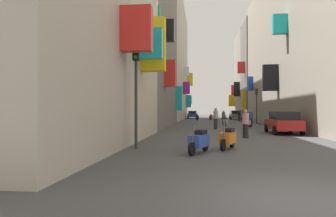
{
  "coord_description": "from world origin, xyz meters",
  "views": [
    {
      "loc": [
        -1.8,
        -5.56,
        1.59
      ],
      "look_at": [
        -6.18,
        32.8,
        1.8
      ],
      "focal_mm": 32.32,
      "sensor_mm": 36.0,
      "label": 1
    }
  ],
  "objects_px": {
    "pedestrian_mid_street": "(251,118)",
    "pedestrian_far_away": "(239,115)",
    "parked_car_blue": "(193,114)",
    "traffic_light_far_corner": "(136,77)",
    "pedestrian_near_left": "(216,118)",
    "pedestrian_crossing": "(246,124)",
    "scooter_black": "(197,117)",
    "scooter_blue": "(199,141)",
    "pedestrian_near_right": "(224,117)",
    "traffic_light_near_corner": "(257,100)",
    "scooter_orange": "(228,138)",
    "parked_car_grey": "(235,115)",
    "scooter_silver": "(226,121)",
    "scooter_red": "(211,117)",
    "scooter_white": "(247,123)",
    "parked_car_red": "(283,122)"
  },
  "relations": [
    {
      "from": "scooter_orange",
      "to": "pedestrian_near_right",
      "type": "height_order",
      "value": "pedestrian_near_right"
    },
    {
      "from": "scooter_silver",
      "to": "scooter_white",
      "type": "bearing_deg",
      "value": -56.3
    },
    {
      "from": "parked_car_grey",
      "to": "scooter_orange",
      "type": "relative_size",
      "value": 2.31
    },
    {
      "from": "scooter_silver",
      "to": "pedestrian_near_left",
      "type": "bearing_deg",
      "value": -103.65
    },
    {
      "from": "scooter_orange",
      "to": "traffic_light_near_corner",
      "type": "xyz_separation_m",
      "value": [
        5.33,
        24.05,
        2.37
      ]
    },
    {
      "from": "parked_car_grey",
      "to": "pedestrian_mid_street",
      "type": "xyz_separation_m",
      "value": [
        -1.03,
        -23.19,
        0.02
      ]
    },
    {
      "from": "pedestrian_crossing",
      "to": "traffic_light_near_corner",
      "type": "relative_size",
      "value": 0.4
    },
    {
      "from": "pedestrian_near_left",
      "to": "pedestrian_mid_street",
      "type": "xyz_separation_m",
      "value": [
        3.51,
        4.14,
        -0.08
      ]
    },
    {
      "from": "scooter_black",
      "to": "scooter_red",
      "type": "distance_m",
      "value": 3.06
    },
    {
      "from": "parked_car_red",
      "to": "scooter_black",
      "type": "height_order",
      "value": "parked_car_red"
    },
    {
      "from": "scooter_black",
      "to": "pedestrian_near_left",
      "type": "relative_size",
      "value": 1.0
    },
    {
      "from": "pedestrian_crossing",
      "to": "scooter_orange",
      "type": "bearing_deg",
      "value": -105.24
    },
    {
      "from": "pedestrian_crossing",
      "to": "traffic_light_far_corner",
      "type": "xyz_separation_m",
      "value": [
        -5.22,
        -5.44,
        2.18
      ]
    },
    {
      "from": "pedestrian_mid_street",
      "to": "pedestrian_far_away",
      "type": "height_order",
      "value": "pedestrian_far_away"
    },
    {
      "from": "pedestrian_crossing",
      "to": "parked_car_red",
      "type": "bearing_deg",
      "value": 48.98
    },
    {
      "from": "parked_car_blue",
      "to": "parked_car_grey",
      "type": "xyz_separation_m",
      "value": [
        7.53,
        -5.15,
        0.03
      ]
    },
    {
      "from": "scooter_black",
      "to": "pedestrian_mid_street",
      "type": "xyz_separation_m",
      "value": [
        5.42,
        -17.41,
        0.35
      ]
    },
    {
      "from": "scooter_blue",
      "to": "pedestrian_near_left",
      "type": "distance_m",
      "value": 14.49
    },
    {
      "from": "parked_car_blue",
      "to": "parked_car_red",
      "type": "xyz_separation_m",
      "value": [
        7.33,
        -36.9,
        0.01
      ]
    },
    {
      "from": "scooter_silver",
      "to": "traffic_light_far_corner",
      "type": "xyz_separation_m",
      "value": [
        -5.06,
        -18.23,
        2.53
      ]
    },
    {
      "from": "scooter_silver",
      "to": "scooter_red",
      "type": "bearing_deg",
      "value": 92.79
    },
    {
      "from": "scooter_red",
      "to": "scooter_blue",
      "type": "bearing_deg",
      "value": -92.27
    },
    {
      "from": "parked_car_blue",
      "to": "pedestrian_far_away",
      "type": "distance_m",
      "value": 14.65
    },
    {
      "from": "scooter_red",
      "to": "pedestrian_mid_street",
      "type": "distance_m",
      "value": 19.8
    },
    {
      "from": "scooter_red",
      "to": "scooter_white",
      "type": "relative_size",
      "value": 1.09
    },
    {
      "from": "pedestrian_near_left",
      "to": "pedestrian_mid_street",
      "type": "distance_m",
      "value": 5.43
    },
    {
      "from": "parked_car_red",
      "to": "scooter_silver",
      "type": "bearing_deg",
      "value": 108.53
    },
    {
      "from": "scooter_orange",
      "to": "pedestrian_near_left",
      "type": "relative_size",
      "value": 0.96
    },
    {
      "from": "parked_car_grey",
      "to": "traffic_light_near_corner",
      "type": "height_order",
      "value": "traffic_light_near_corner"
    },
    {
      "from": "pedestrian_far_away",
      "to": "scooter_orange",
      "type": "bearing_deg",
      "value": -97.48
    },
    {
      "from": "pedestrian_near_right",
      "to": "traffic_light_far_corner",
      "type": "relative_size",
      "value": 0.36
    },
    {
      "from": "scooter_blue",
      "to": "pedestrian_mid_street",
      "type": "xyz_separation_m",
      "value": [
        4.73,
        18.57,
        0.35
      ]
    },
    {
      "from": "scooter_black",
      "to": "traffic_light_far_corner",
      "type": "distance_m",
      "value": 34.99
    },
    {
      "from": "scooter_red",
      "to": "pedestrian_far_away",
      "type": "relative_size",
      "value": 1.18
    },
    {
      "from": "pedestrian_near_right",
      "to": "scooter_orange",
      "type": "bearing_deg",
      "value": -93.48
    },
    {
      "from": "scooter_black",
      "to": "pedestrian_far_away",
      "type": "relative_size",
      "value": 1.06
    },
    {
      "from": "scooter_black",
      "to": "scooter_white",
      "type": "distance_m",
      "value": 19.79
    },
    {
      "from": "parked_car_blue",
      "to": "traffic_light_far_corner",
      "type": "xyz_separation_m",
      "value": [
        -0.86,
        -45.77,
        2.23
      ]
    },
    {
      "from": "parked_car_blue",
      "to": "scooter_red",
      "type": "height_order",
      "value": "parked_car_blue"
    },
    {
      "from": "scooter_orange",
      "to": "pedestrian_far_away",
      "type": "height_order",
      "value": "pedestrian_far_away"
    },
    {
      "from": "pedestrian_mid_street",
      "to": "pedestrian_far_away",
      "type": "distance_m",
      "value": 15.62
    },
    {
      "from": "pedestrian_near_right",
      "to": "traffic_light_far_corner",
      "type": "height_order",
      "value": "traffic_light_far_corner"
    },
    {
      "from": "scooter_orange",
      "to": "traffic_light_near_corner",
      "type": "distance_m",
      "value": 24.74
    },
    {
      "from": "scooter_blue",
      "to": "scooter_black",
      "type": "bearing_deg",
      "value": 91.1
    },
    {
      "from": "scooter_silver",
      "to": "pedestrian_mid_street",
      "type": "xyz_separation_m",
      "value": [
        2.31,
        -0.8,
        0.35
      ]
    },
    {
      "from": "scooter_black",
      "to": "scooter_white",
      "type": "bearing_deg",
      "value": -75.85
    },
    {
      "from": "scooter_blue",
      "to": "traffic_light_near_corner",
      "type": "height_order",
      "value": "traffic_light_near_corner"
    },
    {
      "from": "scooter_blue",
      "to": "pedestrian_near_right",
      "type": "bearing_deg",
      "value": 83.95
    },
    {
      "from": "pedestrian_near_right",
      "to": "scooter_silver",
      "type": "bearing_deg",
      "value": -91.25
    },
    {
      "from": "scooter_orange",
      "to": "scooter_black",
      "type": "relative_size",
      "value": 0.96
    }
  ]
}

